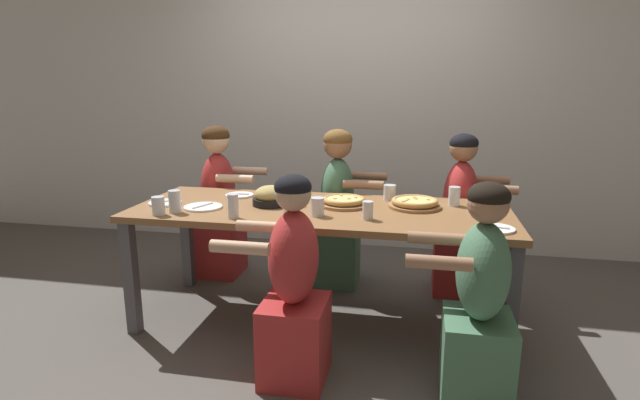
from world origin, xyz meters
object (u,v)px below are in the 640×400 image
object	(u,v)px
empty_plate_b	(165,203)
diner_near_center	(292,291)
diner_near_right	(479,306)
empty_plate_a	(203,207)
cocktail_glass_blue	(289,210)
drinking_glass_b	(390,193)
pizza_board_second	(344,201)
drinking_glass_e	(233,207)
pizza_board_main	(415,203)
drinking_glass_d	(175,202)
drinking_glass_h	(368,211)
drinking_glass_c	(454,197)
empty_plate_d	(240,195)
empty_plate_c	(496,229)
drinking_glass_a	(317,208)
drinking_glass_g	(158,207)
skillet_bowl	(270,197)
diner_far_center	(338,213)
diner_far_left	(220,207)
drinking_glass_f	(475,202)
diner_far_right	(459,221)

from	to	relation	value
empty_plate_b	diner_near_center	xyz separation A→B (m)	(0.97, -0.57, -0.27)
diner_near_right	diner_near_center	size ratio (longest dim) A/B	1.00
empty_plate_a	empty_plate_b	world-z (taller)	same
cocktail_glass_blue	drinking_glass_b	bearing A→B (deg)	46.67
pizza_board_second	drinking_glass_e	xyz separation A→B (m)	(-0.57, -0.41, 0.04)
pizza_board_main	diner_near_right	bearing A→B (deg)	-67.86
cocktail_glass_blue	diner_near_right	size ratio (longest dim) A/B	0.13
cocktail_glass_blue	drinking_glass_d	xyz separation A→B (m)	(-0.69, -0.00, 0.01)
diner_near_right	diner_near_center	world-z (taller)	diner_near_center
cocktail_glass_blue	drinking_glass_h	bearing A→B (deg)	8.48
pizza_board_main	drinking_glass_c	xyz separation A→B (m)	(0.24, 0.09, 0.02)
pizza_board_main	empty_plate_d	distance (m)	1.16
empty_plate_c	drinking_glass_h	distance (m)	0.68
pizza_board_main	cocktail_glass_blue	xyz separation A→B (m)	(-0.69, -0.39, 0.02)
drinking_glass_a	empty_plate_a	bearing A→B (deg)	176.81
drinking_glass_g	drinking_glass_b	bearing A→B (deg)	26.27
skillet_bowl	empty_plate_b	bearing A→B (deg)	-171.57
drinking_glass_b	drinking_glass_d	size ratio (longest dim) A/B	0.76
empty_plate_c	diner_far_center	bearing A→B (deg)	136.58
drinking_glass_g	empty_plate_b	bearing A→B (deg)	111.13
diner_far_center	diner_far_left	bearing A→B (deg)	-90.00
empty_plate_b	drinking_glass_a	bearing A→B (deg)	-5.31
drinking_glass_f	diner_near_center	xyz separation A→B (m)	(-0.92, -0.78, -0.31)
skillet_bowl	empty_plate_b	xyz separation A→B (m)	(-0.66, -0.10, -0.05)
pizza_board_second	diner_far_center	distance (m)	0.62
cocktail_glass_blue	drinking_glass_d	size ratio (longest dim) A/B	1.03
empty_plate_c	empty_plate_d	world-z (taller)	same
pizza_board_second	diner_near_center	bearing A→B (deg)	-100.82
empty_plate_d	drinking_glass_a	bearing A→B (deg)	-32.57
diner_near_center	diner_far_right	bearing A→B (deg)	-34.28
cocktail_glass_blue	diner_near_right	xyz separation A→B (m)	(1.01, -0.39, -0.31)
pizza_board_main	diner_near_right	distance (m)	0.89
drinking_glass_e	drinking_glass_g	distance (m)	0.45
drinking_glass_e	diner_far_left	size ratio (longest dim) A/B	0.12
drinking_glass_b	drinking_glass_f	xyz separation A→B (m)	(0.51, -0.16, 0.01)
drinking_glass_c	diner_near_center	xyz separation A→B (m)	(-0.81, -0.87, -0.31)
drinking_glass_e	diner_far_center	size ratio (longest dim) A/B	0.12
drinking_glass_c	diner_far_right	xyz separation A→B (m)	(0.08, 0.43, -0.27)
drinking_glass_e	skillet_bowl	bearing A→B (deg)	70.65
drinking_glass_e	diner_near_right	distance (m)	1.39
drinking_glass_d	diner_near_center	distance (m)	0.95
diner_far_right	diner_near_right	world-z (taller)	diner_far_right
drinking_glass_b	diner_near_right	size ratio (longest dim) A/B	0.09
skillet_bowl	drinking_glass_e	size ratio (longest dim) A/B	2.33
diner_near_center	diner_far_left	xyz separation A→B (m)	(-0.92, 1.30, 0.07)
drinking_glass_c	drinking_glass_d	bearing A→B (deg)	-163.13
empty_plate_b	cocktail_glass_blue	size ratio (longest dim) A/B	1.49
cocktail_glass_blue	drinking_glass_b	world-z (taller)	cocktail_glass_blue
skillet_bowl	drinking_glass_c	distance (m)	1.14
diner_far_right	diner_near_center	distance (m)	1.58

